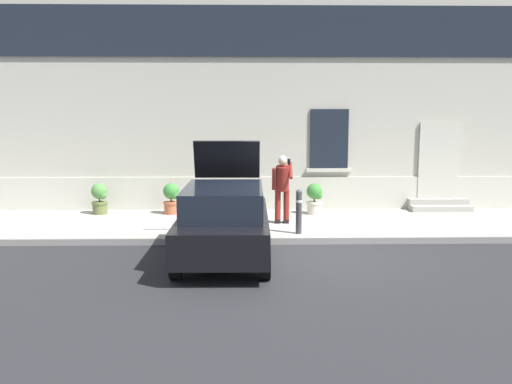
{
  "coord_description": "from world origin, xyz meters",
  "views": [
    {
      "loc": [
        -1.25,
        -11.0,
        2.97
      ],
      "look_at": [
        -0.99,
        1.6,
        1.1
      ],
      "focal_mm": 37.98,
      "sensor_mm": 36.0,
      "label": 1
    }
  ],
  "objects_px": {
    "hatchback_car_black": "(224,220)",
    "planter_charcoal": "(243,198)",
    "person_on_phone": "(282,185)",
    "planter_cream": "(315,198)",
    "bollard_near_person": "(299,210)",
    "planter_terracotta": "(171,198)",
    "planter_olive": "(100,198)"
  },
  "relations": [
    {
      "from": "planter_olive",
      "to": "planter_terracotta",
      "type": "relative_size",
      "value": 1.0
    },
    {
      "from": "planter_terracotta",
      "to": "planter_cream",
      "type": "xyz_separation_m",
      "value": [
        3.99,
        -0.1,
        0.0
      ]
    },
    {
      "from": "planter_olive",
      "to": "planter_cream",
      "type": "height_order",
      "value": "same"
    },
    {
      "from": "person_on_phone",
      "to": "planter_terracotta",
      "type": "xyz_separation_m",
      "value": [
        -2.99,
        1.39,
        -0.54
      ]
    },
    {
      "from": "planter_charcoal",
      "to": "planter_cream",
      "type": "xyz_separation_m",
      "value": [
        1.99,
        -0.06,
        0.0
      ]
    },
    {
      "from": "hatchback_car_black",
      "to": "planter_charcoal",
      "type": "height_order",
      "value": "hatchback_car_black"
    },
    {
      "from": "hatchback_car_black",
      "to": "planter_terracotta",
      "type": "xyz_separation_m",
      "value": [
        -1.62,
        4.15,
        -0.19
      ]
    },
    {
      "from": "bollard_near_person",
      "to": "person_on_phone",
      "type": "relative_size",
      "value": 0.6
    },
    {
      "from": "planter_olive",
      "to": "planter_cream",
      "type": "relative_size",
      "value": 1.0
    },
    {
      "from": "planter_olive",
      "to": "planter_charcoal",
      "type": "distance_m",
      "value": 3.99
    },
    {
      "from": "planter_terracotta",
      "to": "planter_charcoal",
      "type": "relative_size",
      "value": 1.0
    },
    {
      "from": "person_on_phone",
      "to": "bollard_near_person",
      "type": "bearing_deg",
      "value": -71.15
    },
    {
      "from": "hatchback_car_black",
      "to": "planter_charcoal",
      "type": "xyz_separation_m",
      "value": [
        0.37,
        4.11,
        -0.19
      ]
    },
    {
      "from": "bollard_near_person",
      "to": "planter_cream",
      "type": "distance_m",
      "value": 2.56
    },
    {
      "from": "planter_cream",
      "to": "hatchback_car_black",
      "type": "bearing_deg",
      "value": -120.27
    },
    {
      "from": "hatchback_car_black",
      "to": "planter_charcoal",
      "type": "relative_size",
      "value": 4.75
    },
    {
      "from": "planter_olive",
      "to": "planter_cream",
      "type": "bearing_deg",
      "value": -1.26
    },
    {
      "from": "planter_terracotta",
      "to": "planter_cream",
      "type": "height_order",
      "value": "same"
    },
    {
      "from": "planter_cream",
      "to": "planter_charcoal",
      "type": "bearing_deg",
      "value": 178.32
    },
    {
      "from": "person_on_phone",
      "to": "planter_cream",
      "type": "bearing_deg",
      "value": 56.58
    },
    {
      "from": "bollard_near_person",
      "to": "planter_cream",
      "type": "bearing_deg",
      "value": 74.39
    },
    {
      "from": "planter_olive",
      "to": "planter_charcoal",
      "type": "relative_size",
      "value": 1.0
    },
    {
      "from": "hatchback_car_black",
      "to": "person_on_phone",
      "type": "relative_size",
      "value": 2.35
    },
    {
      "from": "bollard_near_person",
      "to": "planter_charcoal",
      "type": "bearing_deg",
      "value": 117.38
    },
    {
      "from": "bollard_near_person",
      "to": "person_on_phone",
      "type": "bearing_deg",
      "value": 104.77
    },
    {
      "from": "hatchback_car_black",
      "to": "bollard_near_person",
      "type": "xyz_separation_m",
      "value": [
        1.68,
        1.59,
        -0.09
      ]
    },
    {
      "from": "planter_olive",
      "to": "planter_cream",
      "type": "xyz_separation_m",
      "value": [
        5.98,
        -0.13,
        0.0
      ]
    },
    {
      "from": "hatchback_car_black",
      "to": "planter_charcoal",
      "type": "distance_m",
      "value": 4.13
    },
    {
      "from": "planter_charcoal",
      "to": "planter_cream",
      "type": "distance_m",
      "value": 2.0
    },
    {
      "from": "planter_olive",
      "to": "bollard_near_person",
      "type": "bearing_deg",
      "value": -26.11
    },
    {
      "from": "planter_terracotta",
      "to": "planter_cream",
      "type": "bearing_deg",
      "value": -1.38
    },
    {
      "from": "hatchback_car_black",
      "to": "planter_olive",
      "type": "distance_m",
      "value": 5.54
    }
  ]
}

